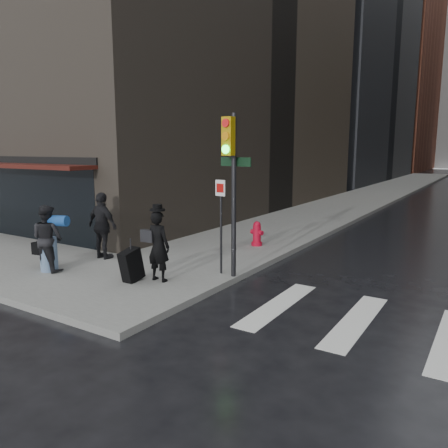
{
  "coord_description": "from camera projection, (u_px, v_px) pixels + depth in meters",
  "views": [
    {
      "loc": [
        7.13,
        -6.87,
        3.19
      ],
      "look_at": [
        1.32,
        2.35,
        1.3
      ],
      "focal_mm": 35.0,
      "sensor_mm": 36.0,
      "label": 1
    }
  ],
  "objects": [
    {
      "name": "ground",
      "position": [
        121.0,
        289.0,
        10.02
      ],
      "size": [
        140.0,
        140.0,
        0.0
      ],
      "primitive_type": "plane",
      "color": "black",
      "rests_on": "ground"
    },
    {
      "name": "sidewalk_left",
      "position": [
        385.0,
        191.0,
        32.51
      ],
      "size": [
        4.0,
        50.0,
        0.15
      ],
      "primitive_type": "cube",
      "color": "slate",
      "rests_on": "ground"
    },
    {
      "name": "bldg_left_mid",
      "position": [
        290.0,
        15.0,
        45.62
      ],
      "size": [
        22.0,
        24.0,
        34.0
      ],
      "primitive_type": "cube",
      "color": "gray",
      "rests_on": "ground"
    },
    {
      "name": "bldg_left_far",
      "position": [
        353.0,
        83.0,
        66.32
      ],
      "size": [
        22.0,
        20.0,
        26.0
      ],
      "primitive_type": "cube",
      "color": "brown",
      "rests_on": "ground"
    },
    {
      "name": "storefront",
      "position": [
        12.0,
        189.0,
        14.96
      ],
      "size": [
        8.4,
        1.11,
        2.83
      ],
      "color": "black",
      "rests_on": "ground"
    },
    {
      "name": "man_overcoat",
      "position": [
        153.0,
        249.0,
        10.04
      ],
      "size": [
        0.93,
        0.91,
        1.82
      ],
      "rotation": [
        0.0,
        0.0,
        3.15
      ],
      "color": "black",
      "rests_on": "ground"
    },
    {
      "name": "man_jeans",
      "position": [
        48.0,
        238.0,
        10.87
      ],
      "size": [
        1.21,
        0.73,
        1.67
      ],
      "rotation": [
        0.0,
        0.0,
        3.27
      ],
      "color": "black",
      "rests_on": "ground"
    },
    {
      "name": "man_greycoat",
      "position": [
        103.0,
        226.0,
        12.08
      ],
      "size": [
        1.11,
        0.52,
        1.85
      ],
      "rotation": [
        0.0,
        0.0,
        3.08
      ],
      "color": "black",
      "rests_on": "ground"
    },
    {
      "name": "traffic_light",
      "position": [
        230.0,
        173.0,
        10.08
      ],
      "size": [
        0.96,
        0.48,
        3.84
      ],
      "rotation": [
        0.0,
        0.0,
        -0.11
      ],
      "color": "black",
      "rests_on": "ground"
    },
    {
      "name": "fire_hydrant",
      "position": [
        257.0,
        235.0,
        13.81
      ],
      "size": [
        0.44,
        0.34,
        0.78
      ],
      "rotation": [
        0.0,
        0.0,
        -0.16
      ],
      "color": "#B60B24",
      "rests_on": "ground"
    }
  ]
}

